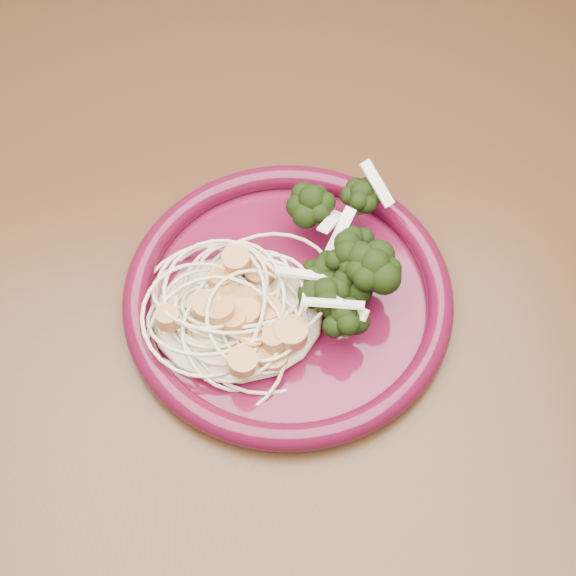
% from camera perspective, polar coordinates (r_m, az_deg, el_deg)
% --- Properties ---
extents(dining_table, '(1.20, 0.80, 0.75)m').
position_cam_1_polar(dining_table, '(0.72, -1.57, -2.58)').
color(dining_table, '#472814').
rests_on(dining_table, ground).
extents(dinner_plate, '(0.33, 0.33, 0.02)m').
position_cam_1_polar(dinner_plate, '(0.61, -0.00, -0.54)').
color(dinner_plate, '#500C22').
rests_on(dinner_plate, dining_table).
extents(spaghetti_pile, '(0.16, 0.15, 0.03)m').
position_cam_1_polar(spaghetti_pile, '(0.59, -3.63, -1.56)').
color(spaghetti_pile, beige).
rests_on(spaghetti_pile, dinner_plate).
extents(scallop_cluster, '(0.15, 0.15, 0.04)m').
position_cam_1_polar(scallop_cluster, '(0.57, -3.81, 0.18)').
color(scallop_cluster, tan).
rests_on(scallop_cluster, spaghetti_pile).
extents(broccoli_pile, '(0.12, 0.15, 0.04)m').
position_cam_1_polar(broccoli_pile, '(0.61, 4.31, 2.24)').
color(broccoli_pile, black).
rests_on(broccoli_pile, dinner_plate).
extents(onion_garnish, '(0.08, 0.10, 0.05)m').
position_cam_1_polar(onion_garnish, '(0.59, 4.49, 3.81)').
color(onion_garnish, white).
rests_on(onion_garnish, broccoli_pile).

